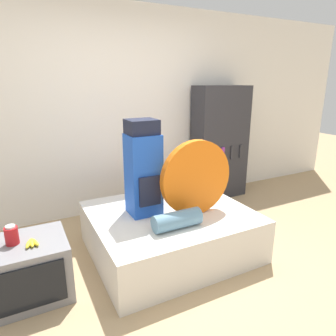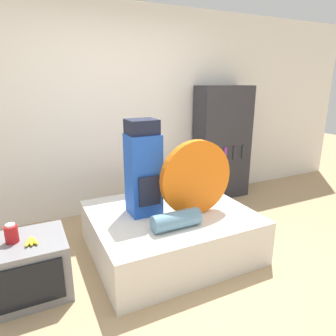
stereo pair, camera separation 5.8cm
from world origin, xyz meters
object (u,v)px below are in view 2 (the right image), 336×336
(tent_bag, at_px, (196,178))
(sleeping_roll, at_px, (176,220))
(canister, at_px, (11,234))
(bookshelf, at_px, (222,143))
(television, at_px, (28,268))
(backpack, at_px, (143,169))

(tent_bag, distance_m, sleeping_roll, 0.46)
(canister, distance_m, bookshelf, 2.99)
(television, bearing_deg, backpack, 8.99)
(television, relative_size, bookshelf, 0.38)
(tent_bag, xyz_separation_m, canister, (-1.60, 0.10, -0.25))
(tent_bag, xyz_separation_m, bookshelf, (1.17, 1.20, 0.01))
(sleeping_roll, xyz_separation_m, canister, (-1.29, 0.29, 0.03))
(backpack, height_order, sleeping_roll, backpack)
(bookshelf, bearing_deg, sleeping_roll, -136.64)
(backpack, bearing_deg, bookshelf, 30.88)
(backpack, xyz_separation_m, tent_bag, (0.44, -0.24, -0.08))
(tent_bag, bearing_deg, canister, 176.48)
(tent_bag, xyz_separation_m, television, (-1.52, 0.07, -0.56))
(backpack, distance_m, bookshelf, 1.87)
(canister, bearing_deg, bookshelf, 21.79)
(canister, bearing_deg, backpack, 7.14)
(television, relative_size, canister, 4.03)
(backpack, height_order, bookshelf, bookshelf)
(bookshelf, bearing_deg, tent_bag, -134.20)
(backpack, relative_size, tent_bag, 1.25)
(sleeping_roll, relative_size, television, 0.71)
(television, bearing_deg, bookshelf, 22.83)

